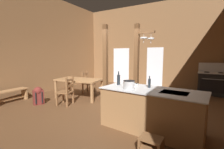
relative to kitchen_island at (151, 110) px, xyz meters
name	(u,v)px	position (x,y,z in m)	size (l,w,h in m)	color
ground_plane	(107,109)	(-1.59, 0.73, -0.50)	(7.96, 9.25, 0.10)	brown
wall_back	(149,46)	(-1.59, 5.02, 1.70)	(7.96, 0.14, 4.31)	brown
wall_left	(31,43)	(-5.24, 0.73, 1.70)	(0.14, 9.25, 4.31)	brown
glazed_door_back_left	(121,66)	(-3.20, 4.95, 0.57)	(1.00, 0.01, 2.05)	white
glazed_panel_back_right	(155,67)	(-1.23, 4.95, 0.57)	(0.84, 0.01, 2.05)	white
kitchen_island	(151,110)	(0.00, 0.00, 0.00)	(2.24, 1.15, 0.90)	#9E7044
stove_range	(213,83)	(1.37, 4.40, 0.03)	(1.14, 0.83, 1.32)	black
support_post_with_pot_rack	(137,61)	(-0.95, 1.66, 0.99)	(0.68, 0.26, 2.66)	brown
support_post_center	(105,64)	(-1.95, 1.23, 0.88)	(0.14, 0.14, 2.66)	brown
step_stool	(151,144)	(0.27, -0.88, -0.27)	(0.38, 0.30, 0.30)	brown
dining_table	(79,81)	(-3.14, 1.22, 0.20)	(1.80, 1.10, 0.74)	#9E7044
ladderback_chair_near_window	(66,91)	(-2.92, 0.34, 0.00)	(0.53, 0.53, 0.95)	brown
ladderback_chair_by_post	(88,83)	(-3.38, 2.04, 0.00)	(0.49, 0.49, 0.95)	brown
bench_along_left_wall	(10,94)	(-4.81, -0.45, -0.15)	(0.40, 1.15, 0.44)	#9E7044
backpack	(38,95)	(-3.80, -0.08, -0.14)	(0.37, 0.38, 0.60)	maroon
stockpot_on_counter	(129,85)	(-0.42, -0.25, 0.55)	(0.32, 0.25, 0.20)	silver
mixing_bowl_on_counter	(135,85)	(-0.47, 0.20, 0.48)	(0.18, 0.18, 0.06)	silver
bottle_tall_on_counter	(149,83)	(-0.10, 0.17, 0.56)	(0.06, 0.06, 0.27)	#1E2328
bottle_short_on_counter	(119,80)	(-0.87, 0.13, 0.59)	(0.08, 0.08, 0.34)	#1E2328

